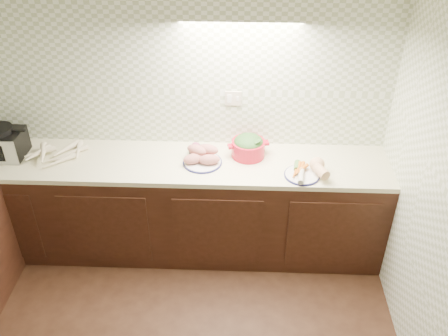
{
  "coord_description": "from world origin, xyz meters",
  "views": [
    {
      "loc": [
        0.62,
        -1.77,
        3.11
      ],
      "look_at": [
        0.5,
        1.25,
        1.02
      ],
      "focal_mm": 40.0,
      "sensor_mm": 36.0,
      "label": 1
    }
  ],
  "objects_px": {
    "parsnip_pile": "(56,154)",
    "dutch_oven": "(248,146)",
    "toaster_oven": "(1,143)",
    "sweet_potato_plate": "(202,157)",
    "veg_plate": "(309,169)",
    "onion_bowl": "(197,150)"
  },
  "relations": [
    {
      "from": "sweet_potato_plate",
      "to": "dutch_oven",
      "type": "height_order",
      "value": "dutch_oven"
    },
    {
      "from": "parsnip_pile",
      "to": "dutch_oven",
      "type": "height_order",
      "value": "dutch_oven"
    },
    {
      "from": "dutch_oven",
      "to": "toaster_oven",
      "type": "bearing_deg",
      "value": 169.04
    },
    {
      "from": "toaster_oven",
      "to": "veg_plate",
      "type": "relative_size",
      "value": 1.05
    },
    {
      "from": "sweet_potato_plate",
      "to": "veg_plate",
      "type": "height_order",
      "value": "sweet_potato_plate"
    },
    {
      "from": "toaster_oven",
      "to": "parsnip_pile",
      "type": "bearing_deg",
      "value": -1.95
    },
    {
      "from": "parsnip_pile",
      "to": "onion_bowl",
      "type": "bearing_deg",
      "value": 5.51
    },
    {
      "from": "onion_bowl",
      "to": "dutch_oven",
      "type": "distance_m",
      "value": 0.41
    },
    {
      "from": "parsnip_pile",
      "to": "onion_bowl",
      "type": "relative_size",
      "value": 3.11
    },
    {
      "from": "toaster_oven",
      "to": "dutch_oven",
      "type": "bearing_deg",
      "value": 2.92
    },
    {
      "from": "onion_bowl",
      "to": "parsnip_pile",
      "type": "bearing_deg",
      "value": -174.49
    },
    {
      "from": "toaster_oven",
      "to": "parsnip_pile",
      "type": "relative_size",
      "value": 0.83
    },
    {
      "from": "toaster_oven",
      "to": "sweet_potato_plate",
      "type": "distance_m",
      "value": 1.61
    },
    {
      "from": "sweet_potato_plate",
      "to": "dutch_oven",
      "type": "xyz_separation_m",
      "value": [
        0.36,
        0.11,
        0.04
      ]
    },
    {
      "from": "parsnip_pile",
      "to": "sweet_potato_plate",
      "type": "xyz_separation_m",
      "value": [
        1.17,
        -0.02,
        0.02
      ]
    },
    {
      "from": "veg_plate",
      "to": "parsnip_pile",
      "type": "bearing_deg",
      "value": 175.97
    },
    {
      "from": "toaster_oven",
      "to": "onion_bowl",
      "type": "relative_size",
      "value": 2.59
    },
    {
      "from": "toaster_oven",
      "to": "onion_bowl",
      "type": "bearing_deg",
      "value": 3.94
    },
    {
      "from": "parsnip_pile",
      "to": "veg_plate",
      "type": "relative_size",
      "value": 1.26
    },
    {
      "from": "toaster_oven",
      "to": "sweet_potato_plate",
      "type": "xyz_separation_m",
      "value": [
        1.61,
        -0.04,
        -0.06
      ]
    },
    {
      "from": "onion_bowl",
      "to": "dutch_oven",
      "type": "relative_size",
      "value": 0.41
    },
    {
      "from": "sweet_potato_plate",
      "to": "toaster_oven",
      "type": "bearing_deg",
      "value": 178.74
    }
  ]
}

